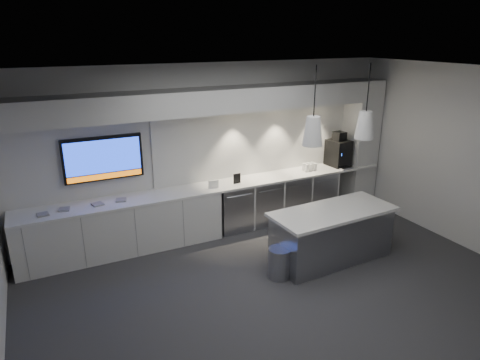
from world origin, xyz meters
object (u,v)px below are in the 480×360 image
island (332,234)px  bin (279,263)px  wall_tv (103,158)px  coffee_machine (338,152)px

island → bin: 1.05m
wall_tv → coffee_machine: (4.56, -0.25, -0.37)m
island → bin: size_ratio=4.35×
wall_tv → bin: bearing=-46.0°
coffee_machine → bin: bearing=-148.3°
coffee_machine → wall_tv: bearing=171.7°
island → coffee_machine: size_ratio=2.92×
bin → coffee_machine: coffee_machine is taller
wall_tv → coffee_machine: 4.58m
bin → coffee_machine: bearing=36.9°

